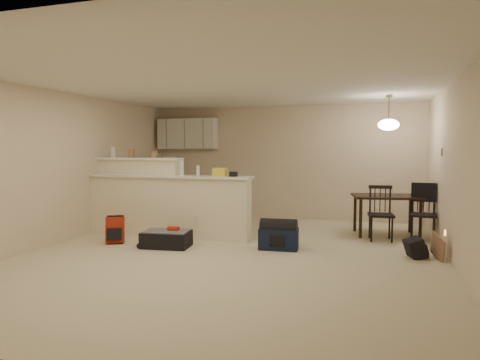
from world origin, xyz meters
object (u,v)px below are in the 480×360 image
at_px(red_backpack, 115,230).
at_px(suitcase, 166,239).
at_px(navy_duffel, 279,239).
at_px(black_daypack, 415,248).
at_px(dining_chair_near, 381,213).
at_px(dining_chair_far, 423,213).
at_px(dining_table, 387,200).
at_px(pendant_lamp, 389,124).

bearing_deg(red_backpack, suitcase, -26.89).
height_order(navy_duffel, black_daypack, navy_duffel).
bearing_deg(dining_chair_near, dining_chair_far, 5.70).
distance_m(suitcase, red_backpack, 0.95).
relative_size(dining_chair_far, black_daypack, 3.14).
height_order(dining_chair_near, red_backpack, dining_chair_near).
xyz_separation_m(dining_table, pendant_lamp, (0.00, 0.00, 1.35)).
distance_m(pendant_lamp, suitcase, 4.33).
distance_m(suitcase, black_daypack, 3.73).
relative_size(dining_chair_far, suitcase, 1.30).
height_order(pendant_lamp, dining_chair_far, pendant_lamp).
relative_size(dining_chair_near, red_backpack, 2.16).
bearing_deg(pendant_lamp, dining_chair_near, -101.18).
height_order(red_backpack, navy_duffel, red_backpack).
distance_m(dining_chair_near, red_backpack, 4.46).
relative_size(dining_table, navy_duffel, 2.15).
relative_size(dining_table, red_backpack, 3.00).
bearing_deg(dining_chair_far, pendant_lamp, 152.96).
relative_size(red_backpack, black_daypack, 1.41).
bearing_deg(dining_chair_far, red_backpack, -155.70).
bearing_deg(dining_table, pendant_lamp, 78.87).
height_order(dining_chair_far, red_backpack, dining_chair_far).
bearing_deg(suitcase, dining_table, 23.89).
distance_m(dining_chair_near, navy_duffel, 1.91).
bearing_deg(dining_table, suitcase, -160.00).
xyz_separation_m(dining_table, navy_duffel, (-1.62, -1.63, -0.47)).
distance_m(dining_chair_near, black_daypack, 1.19).
bearing_deg(dining_chair_near, suitcase, -160.87).
xyz_separation_m(dining_chair_far, suitcase, (-3.92, -1.65, -0.35)).
relative_size(dining_chair_near, black_daypack, 3.05).
distance_m(dining_chair_far, red_backpack, 5.14).
xyz_separation_m(dining_chair_near, black_daypack, (0.46, -1.04, -0.33)).
xyz_separation_m(dining_chair_near, dining_chair_far, (0.67, 0.14, 0.01)).
relative_size(red_backpack, navy_duffel, 0.72).
relative_size(navy_duffel, black_daypack, 1.96).
bearing_deg(dining_table, navy_duffel, -145.88).
distance_m(dining_chair_near, suitcase, 3.60).
height_order(dining_chair_far, suitcase, dining_chair_far).
distance_m(red_backpack, black_daypack, 4.67).
height_order(dining_chair_far, black_daypack, dining_chair_far).
relative_size(dining_chair_far, red_backpack, 2.23).
xyz_separation_m(pendant_lamp, navy_duffel, (-1.62, -1.63, -1.83)).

